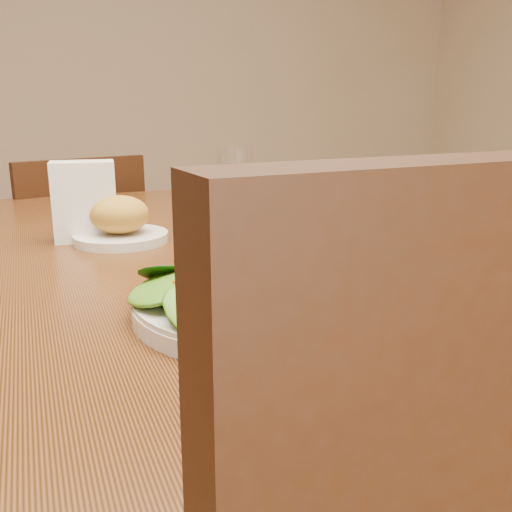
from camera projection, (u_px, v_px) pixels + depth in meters
name	position (u px, v px, depth m)	size (l,w,h in m)	color
dining_table	(187.00, 307.00, 0.99)	(0.90, 1.40, 0.75)	#5E3117
chair_far	(75.00, 286.00, 1.76)	(0.49, 0.49, 0.84)	black
salad_plate	(271.00, 286.00, 0.67)	(0.31, 0.30, 0.09)	silver
bread_plate	(120.00, 223.00, 1.01)	(0.17, 0.17, 0.08)	silver
tomato_bowl	(247.00, 219.00, 1.12)	(0.15, 0.15, 0.05)	silver
drinking_glass	(235.00, 182.00, 1.33)	(0.08, 0.08, 0.15)	silver
napkin_holder	(84.00, 199.00, 1.02)	(0.12, 0.07, 0.14)	white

